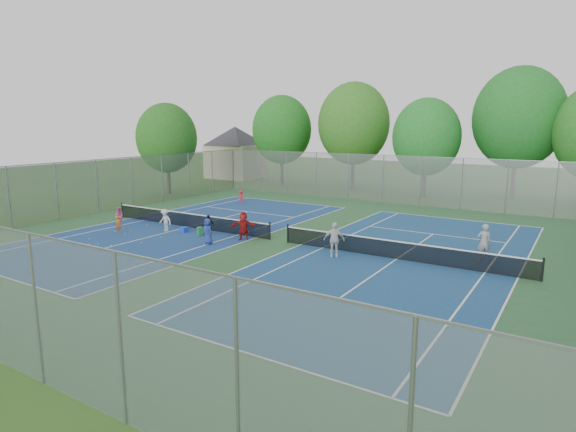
% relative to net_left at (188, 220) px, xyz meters
% --- Properties ---
extents(ground, '(120.00, 120.00, 0.00)m').
position_rel_net_left_xyz_m(ground, '(7.00, 0.00, -0.46)').
color(ground, '#2B551A').
rests_on(ground, ground).
extents(court_pad, '(32.00, 32.00, 0.01)m').
position_rel_net_left_xyz_m(court_pad, '(7.00, 0.00, -0.45)').
color(court_pad, '#2A5932').
rests_on(court_pad, ground).
extents(court_left, '(10.97, 23.77, 0.01)m').
position_rel_net_left_xyz_m(court_left, '(0.00, 0.00, -0.44)').
color(court_left, navy).
rests_on(court_left, court_pad).
extents(court_right, '(10.97, 23.77, 0.01)m').
position_rel_net_left_xyz_m(court_right, '(14.00, 0.00, -0.44)').
color(court_right, navy).
rests_on(court_right, court_pad).
extents(net_left, '(12.87, 0.10, 0.91)m').
position_rel_net_left_xyz_m(net_left, '(0.00, 0.00, 0.00)').
color(net_left, black).
rests_on(net_left, ground).
extents(net_right, '(12.87, 0.10, 0.91)m').
position_rel_net_left_xyz_m(net_right, '(14.00, 0.00, 0.00)').
color(net_right, black).
rests_on(net_right, ground).
extents(fence_north, '(32.00, 0.10, 4.00)m').
position_rel_net_left_xyz_m(fence_north, '(7.00, 16.00, 1.54)').
color(fence_north, gray).
rests_on(fence_north, ground).
extents(fence_west, '(0.10, 32.00, 4.00)m').
position_rel_net_left_xyz_m(fence_west, '(-9.00, 0.00, 1.54)').
color(fence_west, gray).
rests_on(fence_west, ground).
extents(house, '(11.03, 11.03, 7.30)m').
position_rel_net_left_xyz_m(house, '(-15.00, 24.00, 3.76)').
color(house, '#B7A88C').
rests_on(house, ground).
extents(tree_nw, '(6.40, 6.40, 9.58)m').
position_rel_net_left_xyz_m(tree_nw, '(-7.00, 22.00, 5.44)').
color(tree_nw, '#443326').
rests_on(tree_nw, ground).
extents(tree_nl, '(7.20, 7.20, 10.69)m').
position_rel_net_left_xyz_m(tree_nl, '(1.00, 23.00, 6.09)').
color(tree_nl, '#443326').
rests_on(tree_nl, ground).
extents(tree_nc, '(6.00, 6.00, 8.85)m').
position_rel_net_left_xyz_m(tree_nc, '(9.00, 21.00, 4.94)').
color(tree_nc, '#443326').
rests_on(tree_nc, ground).
extents(tree_nr, '(7.60, 7.60, 11.42)m').
position_rel_net_left_xyz_m(tree_nr, '(16.00, 24.00, 6.59)').
color(tree_nr, '#443326').
rests_on(tree_nr, ground).
extents(tree_side_w, '(5.60, 5.60, 8.47)m').
position_rel_net_left_xyz_m(tree_side_w, '(-12.00, 10.00, 4.79)').
color(tree_side_w, '#443326').
rests_on(tree_side_w, ground).
extents(ball_crate, '(0.42, 0.42, 0.33)m').
position_rel_net_left_xyz_m(ball_crate, '(0.82, -1.22, -0.29)').
color(ball_crate, blue).
rests_on(ball_crate, ground).
extents(ball_hopper, '(0.36, 0.36, 0.53)m').
position_rel_net_left_xyz_m(ball_hopper, '(2.29, -1.41, -0.19)').
color(ball_hopper, green).
rests_on(ball_hopper, ground).
extents(student_a, '(0.43, 0.33, 1.05)m').
position_rel_net_left_xyz_m(student_a, '(-2.45, -3.48, 0.07)').
color(student_a, '#CE5D13').
rests_on(student_a, ground).
extents(student_b, '(0.64, 0.53, 1.20)m').
position_rel_net_left_xyz_m(student_b, '(-4.21, -2.00, 0.15)').
color(student_b, '#E35893').
rests_on(student_b, ground).
extents(student_c, '(0.93, 0.55, 1.41)m').
position_rel_net_left_xyz_m(student_c, '(-0.33, -1.65, 0.25)').
color(student_c, silver).
rests_on(student_c, ground).
extents(student_d, '(0.81, 0.52, 1.29)m').
position_rel_net_left_xyz_m(student_d, '(2.80, -1.20, 0.19)').
color(student_d, black).
rests_on(student_d, ground).
extents(student_e, '(0.82, 0.66, 1.46)m').
position_rel_net_left_xyz_m(student_e, '(4.05, -2.67, 0.28)').
color(student_e, navy).
rests_on(student_e, ground).
extents(student_f, '(1.56, 1.21, 1.65)m').
position_rel_net_left_xyz_m(student_f, '(5.15, -0.86, 0.37)').
color(student_f, '#A01816').
rests_on(student_f, ground).
extents(child_far_baseline, '(0.78, 0.60, 1.08)m').
position_rel_net_left_xyz_m(child_far_baseline, '(-2.89, 9.37, 0.08)').
color(child_far_baseline, red).
rests_on(child_far_baseline, ground).
extents(instructor, '(0.80, 0.72, 1.83)m').
position_rel_net_left_xyz_m(instructor, '(17.62, 2.12, 0.46)').
color(instructor, gray).
rests_on(instructor, ground).
extents(teen_court_b, '(1.12, 0.88, 1.78)m').
position_rel_net_left_xyz_m(teen_court_b, '(11.14, -1.26, 0.43)').
color(teen_court_b, silver).
rests_on(teen_court_b, ground).
extents(tennis_ball_0, '(0.07, 0.07, 0.07)m').
position_rel_net_left_xyz_m(tennis_ball_0, '(-1.00, -6.06, -0.42)').
color(tennis_ball_0, '#C8D932').
rests_on(tennis_ball_0, ground).
extents(tennis_ball_1, '(0.07, 0.07, 0.07)m').
position_rel_net_left_xyz_m(tennis_ball_1, '(0.80, -3.09, -0.42)').
color(tennis_ball_1, '#C5D832').
rests_on(tennis_ball_1, ground).
extents(tennis_ball_2, '(0.07, 0.07, 0.07)m').
position_rel_net_left_xyz_m(tennis_ball_2, '(0.87, -6.50, -0.42)').
color(tennis_ball_2, '#AFC42D').
rests_on(tennis_ball_2, ground).
extents(tennis_ball_3, '(0.07, 0.07, 0.07)m').
position_rel_net_left_xyz_m(tennis_ball_3, '(-2.48, -5.53, -0.42)').
color(tennis_ball_3, '#C7D331').
rests_on(tennis_ball_3, ground).
extents(tennis_ball_4, '(0.07, 0.07, 0.07)m').
position_rel_net_left_xyz_m(tennis_ball_4, '(3.97, -2.88, -0.42)').
color(tennis_ball_4, gold).
rests_on(tennis_ball_4, ground).
extents(tennis_ball_5, '(0.07, 0.07, 0.07)m').
position_rel_net_left_xyz_m(tennis_ball_5, '(-2.25, -2.73, -0.42)').
color(tennis_ball_5, '#ACC52D').
rests_on(tennis_ball_5, ground).
extents(tennis_ball_6, '(0.07, 0.07, 0.07)m').
position_rel_net_left_xyz_m(tennis_ball_6, '(-2.79, -3.48, -0.42)').
color(tennis_ball_6, '#F2F338').
rests_on(tennis_ball_6, ground).
extents(tennis_ball_7, '(0.07, 0.07, 0.07)m').
position_rel_net_left_xyz_m(tennis_ball_7, '(-1.33, -6.34, -0.42)').
color(tennis_ball_7, '#DCEF37').
rests_on(tennis_ball_7, ground).
extents(tennis_ball_8, '(0.07, 0.07, 0.07)m').
position_rel_net_left_xyz_m(tennis_ball_8, '(-2.67, -1.05, -0.42)').
color(tennis_ball_8, '#B8CA2F').
rests_on(tennis_ball_8, ground).
extents(tennis_ball_9, '(0.07, 0.07, 0.07)m').
position_rel_net_left_xyz_m(tennis_ball_9, '(0.88, -4.61, -0.42)').
color(tennis_ball_9, '#E4F238').
rests_on(tennis_ball_9, ground).
extents(tennis_ball_10, '(0.07, 0.07, 0.07)m').
position_rel_net_left_xyz_m(tennis_ball_10, '(-1.75, -3.59, -0.42)').
color(tennis_ball_10, '#C5E234').
rests_on(tennis_ball_10, ground).
extents(tennis_ball_11, '(0.07, 0.07, 0.07)m').
position_rel_net_left_xyz_m(tennis_ball_11, '(-0.04, -5.92, -0.42)').
color(tennis_ball_11, '#DFF238').
rests_on(tennis_ball_11, ground).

